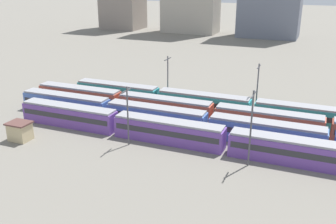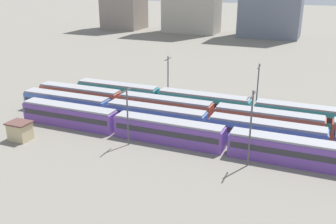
% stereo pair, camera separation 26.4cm
% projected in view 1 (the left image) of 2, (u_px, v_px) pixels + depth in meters
% --- Properties ---
extents(ground_plane, '(600.00, 600.00, 0.00)m').
position_uv_depth(ground_plane, '(87.00, 110.00, 75.33)').
color(ground_plane, slate).
extents(train_track_0, '(93.60, 3.06, 3.75)m').
position_uv_depth(train_track_0, '(293.00, 151.00, 53.78)').
color(train_track_0, '#6B429E').
rests_on(train_track_0, ground_plane).
extents(train_track_1, '(112.50, 3.06, 3.75)m').
position_uv_depth(train_track_1, '(331.00, 142.00, 56.54)').
color(train_track_1, '#4C70BC').
rests_on(train_track_1, ground_plane).
extents(train_track_2, '(74.70, 3.06, 3.75)m').
position_uv_depth(train_track_2, '(214.00, 114.00, 67.99)').
color(train_track_2, '#BC4C38').
rests_on(train_track_2, ground_plane).
extents(catenary_pole_0, '(0.24, 3.20, 9.51)m').
position_uv_depth(catenary_pole_0, '(128.00, 113.00, 58.46)').
color(catenary_pole_0, '#4C4C51').
rests_on(catenary_pole_0, ground_plane).
extents(catenary_pole_1, '(0.24, 3.20, 9.81)m').
position_uv_depth(catenary_pole_1, '(168.00, 77.00, 78.08)').
color(catenary_pole_1, '#4C4C51').
rests_on(catenary_pole_1, ground_plane).
extents(catenary_pole_2, '(0.24, 3.20, 10.99)m').
position_uv_depth(catenary_pole_2, '(251.00, 125.00, 51.69)').
color(catenary_pole_2, '#4C4C51').
rests_on(catenary_pole_2, ground_plane).
extents(catenary_pole_3, '(0.24, 3.20, 9.78)m').
position_uv_depth(catenary_pole_3, '(257.00, 86.00, 71.86)').
color(catenary_pole_3, '#4C4C51').
rests_on(catenary_pole_3, ground_plane).
extents(signal_hut, '(3.60, 3.00, 3.04)m').
position_uv_depth(signal_hut, '(20.00, 131.00, 61.46)').
color(signal_hut, '#C6B284').
rests_on(signal_hut, ground_plane).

